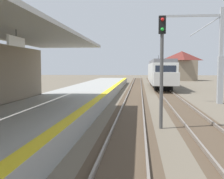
{
  "coord_description": "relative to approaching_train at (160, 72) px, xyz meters",
  "views": [
    {
      "loc": [
        2.38,
        2.41,
        2.86
      ],
      "look_at": [
        1.43,
        12.18,
        2.1
      ],
      "focal_mm": 45.83,
      "sensor_mm": 36.0,
      "label": 1
    }
  ],
  "objects": [
    {
      "name": "station_platform",
      "position": [
        -7.8,
        -27.77,
        -1.73
      ],
      "size": [
        5.0,
        80.0,
        0.91
      ],
      "color": "#999993",
      "rests_on": "ground"
    },
    {
      "name": "track_pair_nearest_platform",
      "position": [
        -3.4,
        -23.77,
        -2.13
      ],
      "size": [
        2.34,
        120.0,
        0.16
      ],
      "color": "#4C3D2D",
      "rests_on": "ground"
    },
    {
      "name": "track_pair_middle",
      "position": [
        -0.0,
        -23.77,
        -2.13
      ],
      "size": [
        2.34,
        120.0,
        0.16
      ],
      "color": "#4C3D2D",
      "rests_on": "ground"
    },
    {
      "name": "approaching_train",
      "position": [
        0.0,
        0.0,
        0.0
      ],
      "size": [
        2.93,
        19.6,
        4.76
      ],
      "color": "silver",
      "rests_on": "ground"
    },
    {
      "name": "rail_signal_post",
      "position": [
        -1.91,
        -27.98,
        1.02
      ],
      "size": [
        0.32,
        0.34,
        5.2
      ],
      "color": "#4C4C4C",
      "rests_on": "ground"
    },
    {
      "name": "catenary_pylon_far_side",
      "position": [
        3.1,
        -18.16,
        1.43
      ],
      "size": [
        5.0,
        0.4,
        7.5
      ],
      "color": "#9EA3A8",
      "rests_on": "ground"
    },
    {
      "name": "distant_trackside_house",
      "position": [
        6.22,
        22.37,
        1.16
      ],
      "size": [
        6.6,
        5.28,
        6.4
      ],
      "color": "#7F705B",
      "rests_on": "ground"
    }
  ]
}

